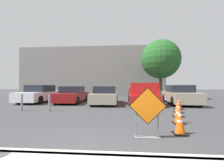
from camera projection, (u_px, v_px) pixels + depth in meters
ground_plane at (114, 102)px, 12.80m from camera, size 96.00×96.00×0.00m
curb_lip at (81, 156)px, 2.83m from camera, size 29.09×0.20×0.14m
road_closed_sign at (148, 111)px, 4.01m from camera, size 1.00×0.20×1.37m
traffic_cone_nearest at (180, 121)px, 4.35m from camera, size 0.40×0.40×0.76m
traffic_cone_second at (179, 113)px, 5.59m from camera, size 0.40×0.40×0.81m
traffic_cone_third at (178, 110)px, 6.80m from camera, size 0.44×0.44×0.62m
traffic_cone_fourth at (178, 107)px, 7.82m from camera, size 0.45×0.45×0.62m
traffic_cone_fifth at (179, 104)px, 8.98m from camera, size 0.51×0.51×0.69m
parked_car_nearest at (40, 94)px, 13.00m from camera, size 2.03×4.61×1.47m
parked_car_second at (72, 95)px, 12.67m from camera, size 1.96×4.40×1.36m
parked_car_third at (105, 96)px, 11.81m from camera, size 2.05×4.43×1.36m
pickup_truck at (142, 95)px, 11.54m from camera, size 2.17×5.05×1.61m
parked_car_fourth at (180, 95)px, 11.57m from camera, size 2.07×4.52×1.46m
bollard_nearest at (49, 102)px, 8.28m from camera, size 0.12×0.12×0.93m
bollard_second at (22, 102)px, 8.41m from camera, size 0.12×0.12×0.97m
building_facade_backdrop at (93, 73)px, 23.06m from camera, size 20.53×5.00×6.90m
street_tree_behind_lot at (161, 59)px, 16.05m from camera, size 4.16×4.16×6.35m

